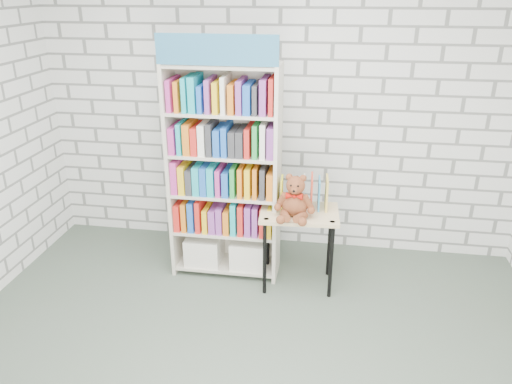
# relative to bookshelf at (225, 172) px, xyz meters

# --- Properties ---
(ground) EXTENTS (4.50, 4.50, 0.00)m
(ground) POSITION_rel_bookshelf_xyz_m (0.38, -1.36, -0.97)
(ground) COLOR #485447
(ground) RESTS_ON ground
(room_shell) EXTENTS (4.52, 4.02, 2.81)m
(room_shell) POSITION_rel_bookshelf_xyz_m (0.38, -1.36, 0.82)
(room_shell) COLOR silver
(room_shell) RESTS_ON ground
(bookshelf) EXTENTS (0.94, 0.37, 2.12)m
(bookshelf) POSITION_rel_bookshelf_xyz_m (0.00, 0.00, 0.00)
(bookshelf) COLOR beige
(bookshelf) RESTS_ON ground
(display_table) EXTENTS (0.68, 0.49, 0.70)m
(display_table) POSITION_rel_bookshelf_xyz_m (0.66, -0.14, -0.36)
(display_table) COLOR #D3B27E
(display_table) RESTS_ON ground
(table_books) EXTENTS (0.47, 0.23, 0.27)m
(table_books) POSITION_rel_bookshelf_xyz_m (0.65, -0.03, -0.13)
(table_books) COLOR teal
(table_books) RESTS_ON display_table
(teddy_bear) EXTENTS (0.33, 0.31, 0.36)m
(teddy_bear) POSITION_rel_bookshelf_xyz_m (0.63, -0.24, -0.12)
(teddy_bear) COLOR brown
(teddy_bear) RESTS_ON display_table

